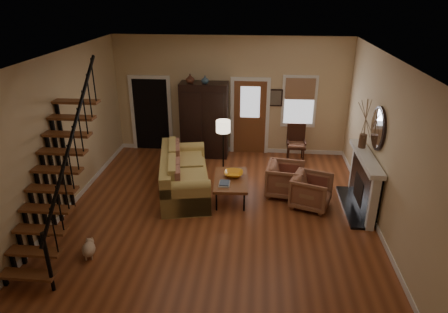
# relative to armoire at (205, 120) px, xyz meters

# --- Properties ---
(room) EXTENTS (7.00, 7.33, 3.30)m
(room) POSITION_rel_armoire_xyz_m (0.29, -1.39, 0.46)
(room) COLOR brown
(room) RESTS_ON ground
(staircase) EXTENTS (0.94, 2.80, 3.20)m
(staircase) POSITION_rel_armoire_xyz_m (-2.08, -4.45, 0.55)
(staircase) COLOR brown
(staircase) RESTS_ON ground
(fireplace) EXTENTS (0.33, 1.95, 2.30)m
(fireplace) POSITION_rel_armoire_xyz_m (3.83, -2.65, -0.31)
(fireplace) COLOR black
(fireplace) RESTS_ON ground
(armoire) EXTENTS (1.30, 0.60, 2.10)m
(armoire) POSITION_rel_armoire_xyz_m (0.00, 0.00, 0.00)
(armoire) COLOR black
(armoire) RESTS_ON ground
(vase_a) EXTENTS (0.24, 0.24, 0.25)m
(vase_a) POSITION_rel_armoire_xyz_m (-0.35, -0.10, 1.17)
(vase_a) COLOR #4C2619
(vase_a) RESTS_ON armoire
(vase_b) EXTENTS (0.20, 0.20, 0.21)m
(vase_b) POSITION_rel_armoire_xyz_m (0.05, -0.10, 1.16)
(vase_b) COLOR #334C60
(vase_b) RESTS_ON armoire
(sofa) EXTENTS (1.53, 2.61, 0.91)m
(sofa) POSITION_rel_armoire_xyz_m (-0.17, -2.23, -0.59)
(sofa) COLOR tan
(sofa) RESTS_ON ground
(coffee_table) EXTENTS (0.82, 1.32, 0.49)m
(coffee_table) POSITION_rel_armoire_xyz_m (0.93, -2.48, -0.80)
(coffee_table) COLOR brown
(coffee_table) RESTS_ON ground
(bowl) EXTENTS (0.44, 0.44, 0.11)m
(bowl) POSITION_rel_armoire_xyz_m (0.98, -2.33, -0.51)
(bowl) COLOR orange
(bowl) RESTS_ON coffee_table
(books) EXTENTS (0.23, 0.32, 0.06)m
(books) POSITION_rel_armoire_xyz_m (0.81, -2.78, -0.53)
(books) COLOR beige
(books) RESTS_ON coffee_table
(armchair_left) EXTENTS (1.03, 1.01, 0.74)m
(armchair_left) POSITION_rel_armoire_xyz_m (2.71, -2.68, -0.68)
(armchair_left) COLOR brown
(armchair_left) RESTS_ON ground
(armchair_right) EXTENTS (0.96, 0.94, 0.77)m
(armchair_right) POSITION_rel_armoire_xyz_m (2.17, -2.18, -0.67)
(armchair_right) COLOR brown
(armchair_right) RESTS_ON ground
(floor_lamp) EXTENTS (0.36, 0.36, 1.51)m
(floor_lamp) POSITION_rel_armoire_xyz_m (0.66, -1.42, -0.29)
(floor_lamp) COLOR black
(floor_lamp) RESTS_ON ground
(side_chair) EXTENTS (0.54, 0.54, 1.02)m
(side_chair) POSITION_rel_armoire_xyz_m (2.55, -0.20, -0.54)
(side_chair) COLOR #381C12
(side_chair) RESTS_ON ground
(dog) EXTENTS (0.33, 0.44, 0.29)m
(dog) POSITION_rel_armoire_xyz_m (-1.44, -4.87, -0.91)
(dog) COLOR beige
(dog) RESTS_ON ground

